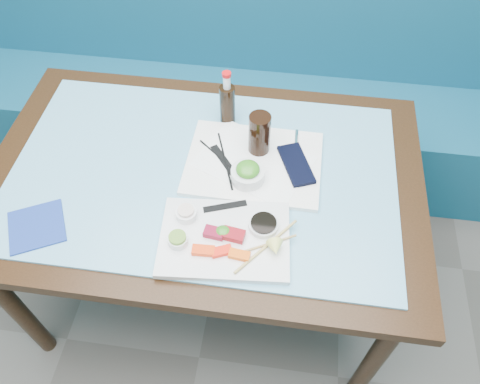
# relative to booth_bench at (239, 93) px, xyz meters

# --- Properties ---
(booth_bench) EXTENTS (3.00, 0.56, 1.17)m
(booth_bench) POSITION_rel_booth_bench_xyz_m (0.00, 0.00, 0.00)
(booth_bench) COLOR navy
(booth_bench) RESTS_ON ground
(dining_table) EXTENTS (1.40, 0.90, 0.75)m
(dining_table) POSITION_rel_booth_bench_xyz_m (0.00, -0.84, 0.29)
(dining_table) COLOR black
(dining_table) RESTS_ON ground
(glass_top) EXTENTS (1.22, 0.76, 0.01)m
(glass_top) POSITION_rel_booth_bench_xyz_m (0.00, -0.84, 0.38)
(glass_top) COLOR #64A9C8
(glass_top) RESTS_ON dining_table
(sashimi_plate) EXTENTS (0.39, 0.29, 0.02)m
(sashimi_plate) POSITION_rel_booth_bench_xyz_m (0.11, -1.08, 0.39)
(sashimi_plate) COLOR silver
(sashimi_plate) RESTS_ON glass_top
(salmon_left) EXTENTS (0.06, 0.03, 0.02)m
(salmon_left) POSITION_rel_booth_bench_xyz_m (0.06, -1.13, 0.41)
(salmon_left) COLOR #FF3A0A
(salmon_left) RESTS_ON sashimi_plate
(salmon_mid) EXTENTS (0.06, 0.05, 0.01)m
(salmon_mid) POSITION_rel_booth_bench_xyz_m (0.11, -1.13, 0.41)
(salmon_mid) COLOR #FF1F0A
(salmon_mid) RESTS_ON sashimi_plate
(salmon_right) EXTENTS (0.06, 0.03, 0.01)m
(salmon_right) POSITION_rel_booth_bench_xyz_m (0.16, -1.13, 0.41)
(salmon_right) COLOR #FB580A
(salmon_right) RESTS_ON sashimi_plate
(tuna_left) EXTENTS (0.06, 0.04, 0.02)m
(tuna_left) POSITION_rel_booth_bench_xyz_m (0.08, -1.07, 0.41)
(tuna_left) COLOR maroon
(tuna_left) RESTS_ON sashimi_plate
(tuna_right) EXTENTS (0.07, 0.05, 0.02)m
(tuna_right) POSITION_rel_booth_bench_xyz_m (0.13, -1.07, 0.41)
(tuna_right) COLOR maroon
(tuna_right) RESTS_ON sashimi_plate
(seaweed_garnish) EXTENTS (0.06, 0.06, 0.02)m
(seaweed_garnish) POSITION_rel_booth_bench_xyz_m (0.10, -1.07, 0.41)
(seaweed_garnish) COLOR #2F791C
(seaweed_garnish) RESTS_ON sashimi_plate
(ramekin_wasabi) EXTENTS (0.06, 0.06, 0.02)m
(ramekin_wasabi) POSITION_rel_booth_bench_xyz_m (-0.02, -1.11, 0.41)
(ramekin_wasabi) COLOR white
(ramekin_wasabi) RESTS_ON sashimi_plate
(wasabi_fill) EXTENTS (0.06, 0.06, 0.01)m
(wasabi_fill) POSITION_rel_booth_bench_xyz_m (-0.02, -1.11, 0.43)
(wasabi_fill) COLOR olive
(wasabi_fill) RESTS_ON ramekin_wasabi
(ramekin_ginger) EXTENTS (0.08, 0.08, 0.03)m
(ramekin_ginger) POSITION_rel_booth_bench_xyz_m (-0.01, -1.02, 0.41)
(ramekin_ginger) COLOR white
(ramekin_ginger) RESTS_ON sashimi_plate
(ginger_fill) EXTENTS (0.05, 0.05, 0.01)m
(ginger_fill) POSITION_rel_booth_bench_xyz_m (-0.01, -1.02, 0.43)
(ginger_fill) COLOR beige
(ginger_fill) RESTS_ON ramekin_ginger
(soy_dish) EXTENTS (0.11, 0.11, 0.02)m
(soy_dish) POSITION_rel_booth_bench_xyz_m (0.21, -1.03, 0.41)
(soy_dish) COLOR silver
(soy_dish) RESTS_ON sashimi_plate
(soy_fill) EXTENTS (0.09, 0.09, 0.01)m
(soy_fill) POSITION_rel_booth_bench_xyz_m (0.21, -1.03, 0.42)
(soy_fill) COLOR black
(soy_fill) RESTS_ON soy_dish
(lemon_wedge) EXTENTS (0.06, 0.05, 0.05)m
(lemon_wedge) POSITION_rel_booth_bench_xyz_m (0.25, -1.11, 0.43)
(lemon_wedge) COLOR #FCFB77
(lemon_wedge) RESTS_ON sashimi_plate
(chopstick_sleeve) EXTENTS (0.13, 0.06, 0.00)m
(chopstick_sleeve) POSITION_rel_booth_bench_xyz_m (0.09, -0.97, 0.40)
(chopstick_sleeve) COLOR black
(chopstick_sleeve) RESTS_ON sashimi_plate
(wooden_chopstick_a) EXTENTS (0.18, 0.10, 0.01)m
(wooden_chopstick_a) POSITION_rel_booth_bench_xyz_m (0.22, -1.09, 0.41)
(wooden_chopstick_a) COLOR #A6864E
(wooden_chopstick_a) RESTS_ON sashimi_plate
(wooden_chopstick_b) EXTENTS (0.16, 0.20, 0.01)m
(wooden_chopstick_b) POSITION_rel_booth_bench_xyz_m (0.23, -1.09, 0.41)
(wooden_chopstick_b) COLOR tan
(wooden_chopstick_b) RESTS_ON sashimi_plate
(serving_tray) EXTENTS (0.43, 0.33, 0.02)m
(serving_tray) POSITION_rel_booth_bench_xyz_m (0.16, -0.78, 0.39)
(serving_tray) COLOR white
(serving_tray) RESTS_ON glass_top
(paper_placemat) EXTENTS (0.41, 0.35, 0.00)m
(paper_placemat) POSITION_rel_booth_bench_xyz_m (0.16, -0.78, 0.40)
(paper_placemat) COLOR white
(paper_placemat) RESTS_ON serving_tray
(seaweed_bowl) EXTENTS (0.13, 0.13, 0.04)m
(seaweed_bowl) POSITION_rel_booth_bench_xyz_m (0.15, -0.86, 0.42)
(seaweed_bowl) COLOR silver
(seaweed_bowl) RESTS_ON serving_tray
(seaweed_salad) EXTENTS (0.09, 0.09, 0.04)m
(seaweed_salad) POSITION_rel_booth_bench_xyz_m (0.15, -0.86, 0.45)
(seaweed_salad) COLOR #337F1D
(seaweed_salad) RESTS_ON seaweed_bowl
(cola_glass) EXTENTS (0.09, 0.09, 0.14)m
(cola_glass) POSITION_rel_booth_bench_xyz_m (0.17, -0.73, 0.47)
(cola_glass) COLOR black
(cola_glass) RESTS_ON serving_tray
(navy_pouch) EXTENTS (0.13, 0.19, 0.01)m
(navy_pouch) POSITION_rel_booth_bench_xyz_m (0.29, -0.78, 0.41)
(navy_pouch) COLOR black
(navy_pouch) RESTS_ON serving_tray
(fork) EXTENTS (0.01, 0.09, 0.01)m
(fork) POSITION_rel_booth_bench_xyz_m (0.29, -0.68, 0.40)
(fork) COLOR white
(fork) RESTS_ON serving_tray
(black_chopstick_a) EXTENTS (0.18, 0.15, 0.01)m
(black_chopstick_a) POSITION_rel_booth_bench_xyz_m (0.06, -0.79, 0.40)
(black_chopstick_a) COLOR black
(black_chopstick_a) RESTS_ON serving_tray
(black_chopstick_b) EXTENTS (0.09, 0.23, 0.01)m
(black_chopstick_b) POSITION_rel_booth_bench_xyz_m (0.07, -0.79, 0.40)
(black_chopstick_b) COLOR black
(black_chopstick_b) RESTS_ON serving_tray
(tray_sleeve) EXTENTS (0.11, 0.13, 0.00)m
(tray_sleeve) POSITION_rel_booth_bench_xyz_m (0.06, -0.79, 0.40)
(tray_sleeve) COLOR black
(tray_sleeve) RESTS_ON serving_tray
(cola_bottle_body) EXTENTS (0.06, 0.06, 0.15)m
(cola_bottle_body) POSITION_rel_booth_bench_xyz_m (0.04, -0.60, 0.46)
(cola_bottle_body) COLOR black
(cola_bottle_body) RESTS_ON glass_top
(cola_bottle_neck) EXTENTS (0.03, 0.03, 0.05)m
(cola_bottle_neck) POSITION_rel_booth_bench_xyz_m (0.04, -0.60, 0.55)
(cola_bottle_neck) COLOR white
(cola_bottle_neck) RESTS_ON cola_bottle_body
(cola_bottle_cap) EXTENTS (0.04, 0.04, 0.01)m
(cola_bottle_cap) POSITION_rel_booth_bench_xyz_m (0.04, -0.60, 0.58)
(cola_bottle_cap) COLOR red
(cola_bottle_cap) RESTS_ON cola_bottle_neck
(blue_napkin) EXTENTS (0.21, 0.21, 0.01)m
(blue_napkin) POSITION_rel_booth_bench_xyz_m (-0.44, -1.11, 0.39)
(blue_napkin) COLOR navy
(blue_napkin) RESTS_ON glass_top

